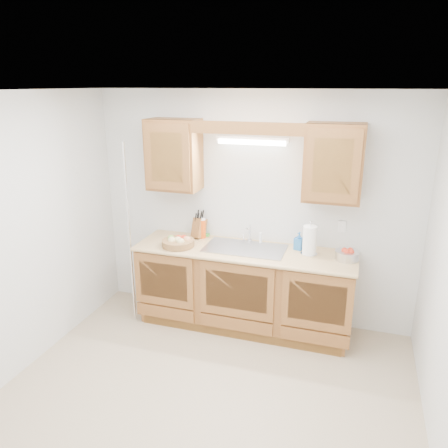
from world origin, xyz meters
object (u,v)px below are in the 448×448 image
at_px(knife_block, 199,227).
at_px(paper_towel, 310,241).
at_px(apple_bowl, 347,255).
at_px(fruit_basket, 178,242).

xyz_separation_m(knife_block, paper_towel, (1.24, -0.15, 0.03)).
bearing_deg(knife_block, paper_towel, 12.35).
bearing_deg(apple_bowl, paper_towel, 175.13).
distance_m(fruit_basket, apple_bowl, 1.73).
relative_size(knife_block, apple_bowl, 1.11).
bearing_deg(knife_block, fruit_basket, -89.07).
relative_size(paper_towel, apple_bowl, 1.22).
xyz_separation_m(fruit_basket, apple_bowl, (1.73, 0.16, 0.01)).
height_order(fruit_basket, knife_block, knife_block).
bearing_deg(paper_towel, knife_block, 173.21).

